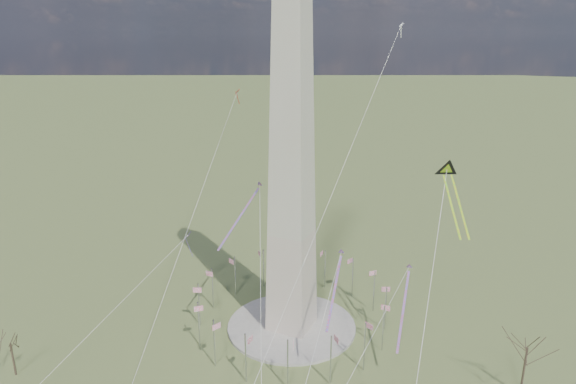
% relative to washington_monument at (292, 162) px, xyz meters
% --- Properties ---
extents(ground, '(2000.00, 2000.00, 0.00)m').
position_rel_washington_monument_xyz_m(ground, '(0.00, 0.00, -47.95)').
color(ground, '#506331').
rests_on(ground, ground).
extents(plaza, '(36.00, 36.00, 0.80)m').
position_rel_washington_monument_xyz_m(plaza, '(0.00, 0.00, -47.55)').
color(plaza, '#A19B93').
rests_on(plaza, ground).
extents(washington_monument, '(15.56, 15.56, 100.00)m').
position_rel_washington_monument_xyz_m(washington_monument, '(0.00, 0.00, 0.00)').
color(washington_monument, '#B2A495').
rests_on(washington_monument, plaza).
extents(flagpole_ring, '(54.40, 54.40, 13.00)m').
position_rel_washington_monument_xyz_m(flagpole_ring, '(-0.00, -0.00, -40.68)').
color(flagpole_ring, silver).
rests_on(flagpole_ring, ground).
extents(tree_near, '(10.65, 10.65, 18.63)m').
position_rel_washington_monument_xyz_m(tree_near, '(59.35, -3.59, -34.66)').
color(tree_near, '#483C2C').
rests_on(tree_near, ground).
extents(tree_far, '(7.45, 7.45, 13.03)m').
position_rel_washington_monument_xyz_m(tree_far, '(-52.11, -47.36, -38.67)').
color(tree_far, '#483C2C').
rests_on(tree_far, ground).
extents(kite_delta_black, '(11.38, 17.25, 14.34)m').
position_rel_washington_monument_xyz_m(kite_delta_black, '(37.69, 5.84, -0.26)').
color(kite_delta_black, black).
rests_on(kite_delta_black, ground).
extents(kite_diamond_purple, '(1.80, 2.82, 8.60)m').
position_rel_washington_monument_xyz_m(kite_diamond_purple, '(-34.77, 1.34, -27.40)').
color(kite_diamond_purple, '#3B1665').
rests_on(kite_diamond_purple, ground).
extents(kite_streamer_left, '(4.37, 18.71, 12.91)m').
position_rel_washington_monument_xyz_m(kite_streamer_left, '(15.58, -7.94, -26.15)').
color(kite_streamer_left, red).
rests_on(kite_streamer_left, ground).
extents(kite_streamer_mid, '(3.23, 19.25, 13.22)m').
position_rel_washington_monument_xyz_m(kite_streamer_mid, '(-10.87, -5.43, -12.09)').
color(kite_streamer_mid, red).
rests_on(kite_streamer_mid, ground).
extents(kite_streamer_right, '(3.66, 20.71, 14.23)m').
position_rel_washington_monument_xyz_m(kite_streamer_right, '(30.52, 2.49, -32.27)').
color(kite_streamer_right, red).
rests_on(kite_streamer_right, ground).
extents(kite_small_red, '(1.29, 2.11, 5.08)m').
position_rel_washington_monument_xyz_m(kite_small_red, '(-35.20, 33.60, 12.41)').
color(kite_small_red, red).
rests_on(kite_small_red, ground).
extents(kite_small_white, '(1.71, 1.50, 4.45)m').
position_rel_washington_monument_xyz_m(kite_small_white, '(15.93, 42.77, 33.28)').
color(kite_small_white, white).
rests_on(kite_small_white, ground).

